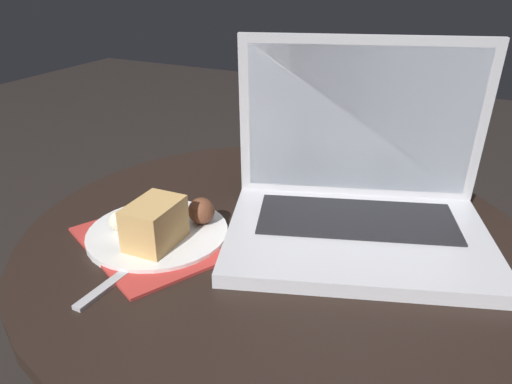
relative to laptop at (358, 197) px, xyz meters
The scene contains 6 objects.
table 0.21m from the laptop, 151.59° to the right, with size 0.68×0.68×0.50m.
napkin 0.28m from the laptop, 146.26° to the right, with size 0.23×0.21×0.00m.
laptop is the anchor object (origin of this frame).
beer_glass 0.18m from the laptop, 139.38° to the left, with size 0.07×0.07×0.21m.
snack_plate 0.26m from the laptop, 148.81° to the right, with size 0.18×0.18×0.06m.
fork 0.29m from the laptop, 138.42° to the right, with size 0.03×0.19×0.00m.
Camera 1 is at (0.23, -0.53, 0.84)m, focal length 35.00 mm.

